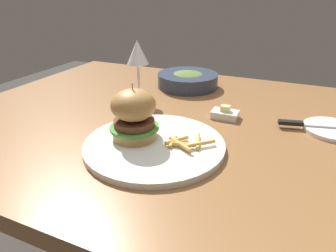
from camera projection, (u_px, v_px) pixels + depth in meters
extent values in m
cube|color=brown|center=(191.00, 127.00, 0.82)|extent=(1.34, 0.94, 0.04)
cylinder|color=brown|center=(104.00, 140.00, 1.54)|extent=(0.06, 0.06, 0.70)
cylinder|color=white|center=(154.00, 145.00, 0.67)|extent=(0.31, 0.31, 0.01)
cylinder|color=tan|center=(135.00, 133.00, 0.68)|extent=(0.10, 0.10, 0.02)
cylinder|color=#4C9338|center=(134.00, 127.00, 0.68)|extent=(0.11, 0.11, 0.01)
cylinder|color=brown|center=(134.00, 123.00, 0.67)|extent=(0.09, 0.09, 0.02)
ellipsoid|color=#A97A41|center=(133.00, 105.00, 0.65)|extent=(0.10, 0.10, 0.07)
cylinder|color=#CCB78C|center=(133.00, 94.00, 0.64)|extent=(0.00, 0.00, 0.05)
cylinder|color=gold|center=(173.00, 142.00, 0.66)|extent=(0.02, 0.05, 0.01)
cylinder|color=#E0B251|center=(198.00, 141.00, 0.66)|extent=(0.03, 0.06, 0.01)
cylinder|color=gold|center=(180.00, 144.00, 0.64)|extent=(0.07, 0.04, 0.01)
cylinder|color=gold|center=(183.00, 144.00, 0.64)|extent=(0.05, 0.02, 0.01)
cylinder|color=#EABC5B|center=(200.00, 144.00, 0.64)|extent=(0.06, 0.06, 0.01)
cylinder|color=gold|center=(177.00, 140.00, 0.66)|extent=(0.04, 0.05, 0.01)
cylinder|color=silver|center=(140.00, 100.00, 0.94)|extent=(0.07, 0.07, 0.00)
cylinder|color=silver|center=(139.00, 82.00, 0.92)|extent=(0.01, 0.01, 0.11)
cone|color=silver|center=(137.00, 52.00, 0.88)|extent=(0.07, 0.07, 0.07)
cylinder|color=white|center=(333.00, 129.00, 0.74)|extent=(0.14, 0.14, 0.01)
cube|color=silver|center=(333.00, 127.00, 0.74)|extent=(0.14, 0.05, 0.00)
cube|color=black|center=(291.00, 123.00, 0.76)|extent=(0.06, 0.03, 0.01)
cube|color=white|center=(225.00, 115.00, 0.82)|extent=(0.07, 0.05, 0.02)
cube|color=#F4E58C|center=(225.00, 108.00, 0.81)|extent=(0.02, 0.02, 0.02)
cylinder|color=#2D384C|center=(188.00, 80.00, 1.06)|extent=(0.21, 0.21, 0.05)
ellipsoid|color=#4C662D|center=(188.00, 75.00, 1.06)|extent=(0.12, 0.12, 0.02)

